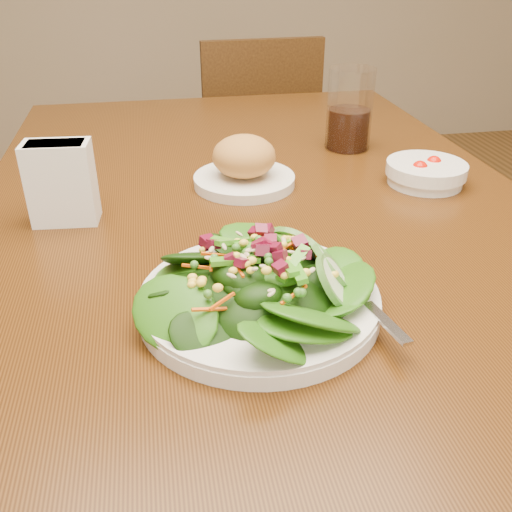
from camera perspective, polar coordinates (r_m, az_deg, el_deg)
name	(u,v)px	position (r m, az deg, el deg)	size (l,w,h in m)	color
ground_plane	(260,510)	(1.40, 0.37, -24.08)	(5.00, 5.00, 0.00)	olive
dining_table	(261,259)	(0.96, 0.50, -0.33)	(0.90, 1.40, 0.75)	#4B290C
chair_far	(254,156)	(2.01, -0.16, 9.97)	(0.41, 0.42, 0.86)	#492D0F
salad_plate	(268,287)	(0.64, 1.17, -3.08)	(0.28, 0.27, 0.08)	white
bread_plate	(244,166)	(0.97, -1.20, 9.03)	(0.17, 0.17, 0.09)	white
tomato_bowl	(426,173)	(1.03, 16.61, 7.99)	(0.14, 0.14, 0.04)	white
drinking_glass	(349,115)	(1.17, 9.31, 13.76)	(0.09, 0.09, 0.16)	silver
napkin_holder	(61,181)	(0.88, -18.91, 7.11)	(0.10, 0.06, 0.12)	white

